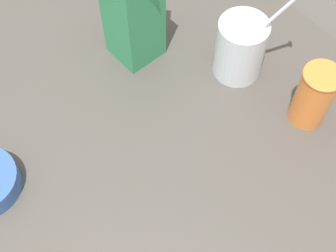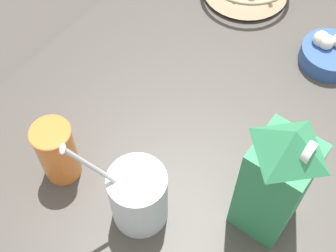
% 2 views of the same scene
% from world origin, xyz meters
% --- Properties ---
extents(ground_plane, '(6.00, 6.00, 0.00)m').
position_xyz_m(ground_plane, '(0.00, 0.00, 0.00)').
color(ground_plane, '#4C4742').
extents(countertop, '(1.17, 1.17, 0.04)m').
position_xyz_m(countertop, '(0.00, 0.00, 0.02)').
color(countertop, '#47423D').
rests_on(countertop, ground_plane).
extents(milk_carton, '(0.10, 0.10, 0.29)m').
position_xyz_m(milk_carton, '(-0.22, -0.05, 0.18)').
color(milk_carton, '#338C59').
rests_on(milk_carton, countertop).
extents(yogurt_tub, '(0.13, 0.14, 0.26)m').
position_xyz_m(yogurt_tub, '(-0.35, 0.14, 0.11)').
color(yogurt_tub, silver).
rests_on(yogurt_tub, countertop).
extents(drinking_cup, '(0.08, 0.08, 0.14)m').
position_xyz_m(drinking_cup, '(-0.37, 0.32, 0.11)').
color(drinking_cup, orange).
rests_on(drinking_cup, countertop).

